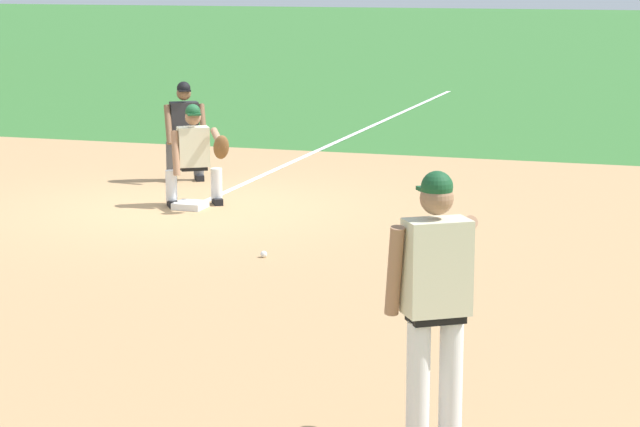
% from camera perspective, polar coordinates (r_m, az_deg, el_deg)
% --- Properties ---
extents(ground_plane, '(160.00, 160.00, 0.00)m').
position_cam_1_polar(ground_plane, '(16.27, -5.95, 0.22)').
color(ground_plane, '#336B2D').
extents(infield_dirt_patch, '(18.00, 18.00, 0.01)m').
position_cam_1_polar(infield_dirt_patch, '(12.10, -2.29, -3.55)').
color(infield_dirt_patch, tan).
rests_on(infield_dirt_patch, ground).
extents(foul_line_stripe, '(16.28, 0.10, 0.00)m').
position_cam_1_polar(foul_line_stripe, '(23.86, 1.89, 3.79)').
color(foul_line_stripe, white).
rests_on(foul_line_stripe, ground).
extents(first_base_bag, '(0.38, 0.38, 0.09)m').
position_cam_1_polar(first_base_bag, '(16.26, -5.95, 0.38)').
color(first_base_bag, white).
rests_on(first_base_bag, ground).
extents(baseball, '(0.07, 0.07, 0.07)m').
position_cam_1_polar(baseball, '(13.47, -2.59, -1.88)').
color(baseball, white).
rests_on(baseball, ground).
extents(pitcher, '(0.85, 0.57, 1.86)m').
position_cam_1_polar(pitcher, '(7.84, 5.33, -3.81)').
color(pitcher, black).
rests_on(pitcher, ground).
extents(first_baseman, '(0.81, 1.04, 1.34)m').
position_cam_1_polar(first_baseman, '(16.31, -5.70, 2.86)').
color(first_baseman, black).
rests_on(first_baseman, ground).
extents(umpire, '(0.63, 0.68, 1.46)m').
position_cam_1_polar(umpire, '(18.28, -6.22, 3.94)').
color(umpire, black).
rests_on(umpire, ground).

